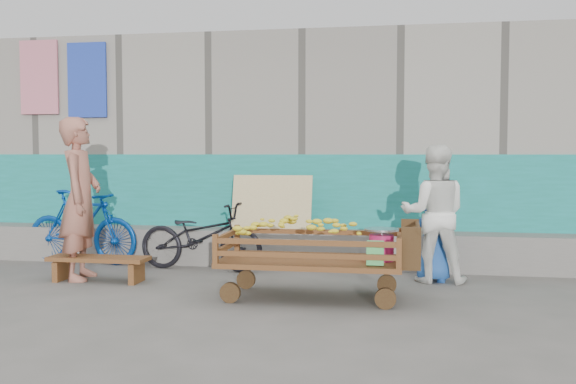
% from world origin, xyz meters
% --- Properties ---
extents(ground, '(80.00, 80.00, 0.00)m').
position_xyz_m(ground, '(0.00, 0.00, 0.00)').
color(ground, '#56554F').
rests_on(ground, ground).
extents(building_wall, '(12.00, 3.50, 3.00)m').
position_xyz_m(building_wall, '(-0.00, 4.05, 1.47)').
color(building_wall, gray).
rests_on(building_wall, ground).
extents(banana_cart, '(1.91, 0.87, 0.81)m').
position_xyz_m(banana_cart, '(0.98, 0.59, 0.55)').
color(banana_cart, '#593518').
rests_on(banana_cart, ground).
extents(bench, '(1.11, 0.33, 0.28)m').
position_xyz_m(bench, '(-1.41, 1.00, 0.20)').
color(bench, '#593518').
rests_on(bench, ground).
extents(vendor_man, '(0.56, 0.74, 1.82)m').
position_xyz_m(vendor_man, '(-1.66, 1.11, 0.91)').
color(vendor_man, '#A86553').
rests_on(vendor_man, ground).
extents(woman, '(0.74, 0.58, 1.51)m').
position_xyz_m(woman, '(2.24, 1.62, 0.75)').
color(woman, white).
rests_on(woman, ground).
extents(child, '(0.53, 0.40, 0.98)m').
position_xyz_m(child, '(2.24, 1.64, 0.49)').
color(child, '#2355AC').
rests_on(child, ground).
extents(bicycle_dark, '(1.61, 0.70, 0.82)m').
position_xyz_m(bicycle_dark, '(-0.50, 1.85, 0.41)').
color(bicycle_dark, black).
rests_on(bicycle_dark, ground).
extents(bicycle_blue, '(1.61, 0.62, 0.95)m').
position_xyz_m(bicycle_blue, '(-2.15, 2.05, 0.47)').
color(bicycle_blue, '#093B95').
rests_on(bicycle_blue, ground).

